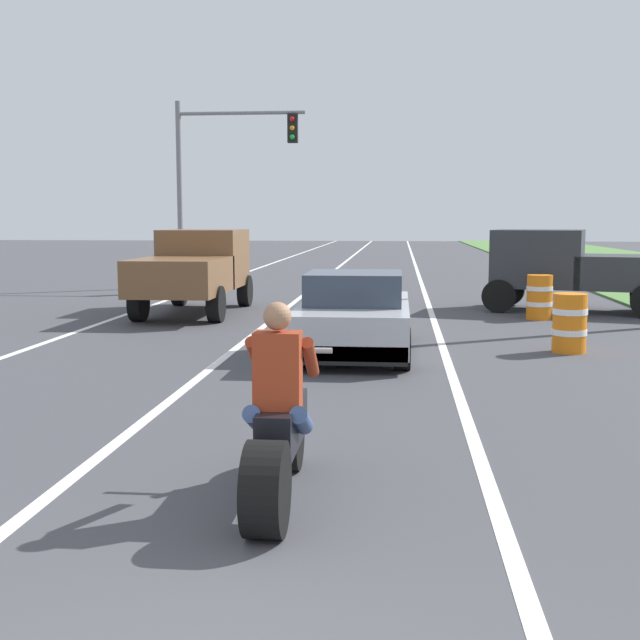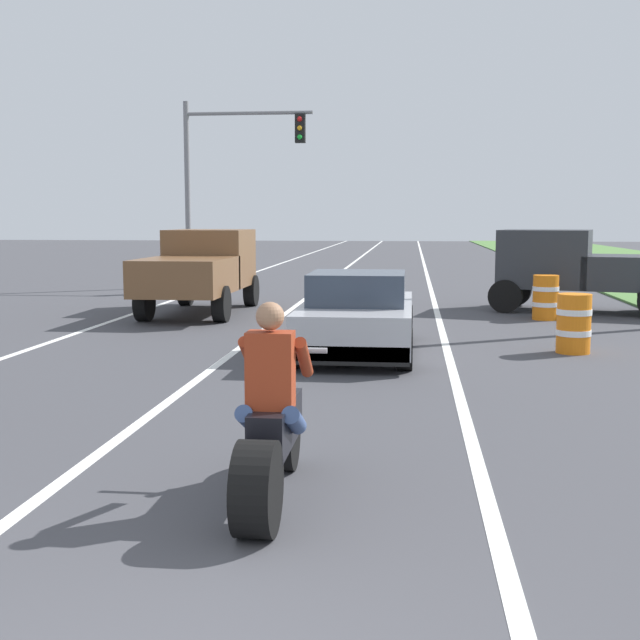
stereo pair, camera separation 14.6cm
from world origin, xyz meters
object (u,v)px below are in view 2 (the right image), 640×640
object	(u,v)px
construction_barrel_nearest	(574,323)
construction_barrel_mid	(545,297)
traffic_light_mast_near	(225,165)
motorcycle_with_rider	(271,433)
pickup_truck_right_shoulder_dark_grey	(584,266)
sports_car_silver	(358,316)
pickup_truck_left_lane_brown	(201,267)

from	to	relation	value
construction_barrel_nearest	construction_barrel_mid	world-z (taller)	same
traffic_light_mast_near	construction_barrel_mid	size ratio (longest dim) A/B	6.00
motorcycle_with_rider	traffic_light_mast_near	world-z (taller)	traffic_light_mast_near
pickup_truck_right_shoulder_dark_grey	motorcycle_with_rider	bearing A→B (deg)	-110.29
motorcycle_with_rider	traffic_light_mast_near	bearing A→B (deg)	103.87
traffic_light_mast_near	motorcycle_with_rider	bearing A→B (deg)	-76.13
sports_car_silver	traffic_light_mast_near	distance (m)	14.00
sports_car_silver	traffic_light_mast_near	xyz separation A→B (m)	(-5.14, 12.59, 3.34)
pickup_truck_left_lane_brown	traffic_light_mast_near	bearing A→B (deg)	98.15
pickup_truck_right_shoulder_dark_grey	construction_barrel_mid	size ratio (longest dim) A/B	5.14
construction_barrel_mid	construction_barrel_nearest	bearing A→B (deg)	-93.32
sports_car_silver	construction_barrel_nearest	distance (m)	3.63
motorcycle_with_rider	construction_barrel_mid	distance (m)	13.11
sports_car_silver	construction_barrel_nearest	size ratio (longest dim) A/B	4.30
motorcycle_with_rider	sports_car_silver	world-z (taller)	motorcycle_with_rider
motorcycle_with_rider	pickup_truck_left_lane_brown	distance (m)	13.43
pickup_truck_right_shoulder_dark_grey	traffic_light_mast_near	size ratio (longest dim) A/B	0.86
sports_car_silver	construction_barrel_mid	bearing A→B (deg)	52.11
pickup_truck_right_shoulder_dark_grey	sports_car_silver	bearing A→B (deg)	-127.15
traffic_light_mast_near	construction_barrel_mid	distance (m)	12.29
traffic_light_mast_near	construction_barrel_nearest	size ratio (longest dim) A/B	6.00
pickup_truck_left_lane_brown	construction_barrel_mid	size ratio (longest dim) A/B	4.80
motorcycle_with_rider	construction_barrel_nearest	xyz separation A→B (m)	(3.80, 7.85, -0.09)
pickup_truck_left_lane_brown	construction_barrel_nearest	world-z (taller)	pickup_truck_left_lane_brown
traffic_light_mast_near	construction_barrel_mid	world-z (taller)	traffic_light_mast_near
pickup_truck_left_lane_brown	pickup_truck_right_shoulder_dark_grey	world-z (taller)	same
motorcycle_with_rider	traffic_light_mast_near	size ratio (longest dim) A/B	0.37
pickup_truck_left_lane_brown	pickup_truck_right_shoulder_dark_grey	size ratio (longest dim) A/B	0.93
pickup_truck_left_lane_brown	pickup_truck_right_shoulder_dark_grey	bearing A→B (deg)	8.06
motorcycle_with_rider	pickup_truck_right_shoulder_dark_grey	size ratio (longest dim) A/B	0.43
sports_car_silver	motorcycle_with_rider	bearing A→B (deg)	-91.42
sports_car_silver	traffic_light_mast_near	world-z (taller)	traffic_light_mast_near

